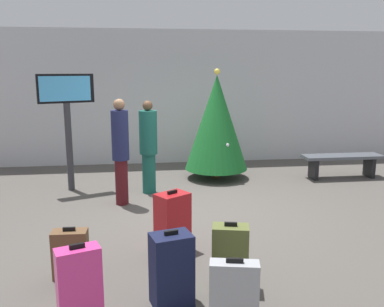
{
  "coord_description": "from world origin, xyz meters",
  "views": [
    {
      "loc": [
        -0.78,
        -6.24,
        2.21
      ],
      "look_at": [
        0.06,
        0.14,
        0.9
      ],
      "focal_mm": 38.76,
      "sensor_mm": 36.0,
      "label": 1
    }
  ],
  "objects_px": {
    "traveller_1": "(121,149)",
    "suitcase_1": "(172,270)",
    "flight_info_kiosk": "(67,109)",
    "suitcase_0": "(173,222)",
    "suitcase_2": "(230,257)",
    "holiday_tree": "(217,123)",
    "suitcase_3": "(71,254)",
    "waiting_bench": "(342,161)",
    "traveller_0": "(148,145)",
    "suitcase_5": "(234,293)",
    "suitcase_4": "(79,287)"
  },
  "relations": [
    {
      "from": "flight_info_kiosk",
      "to": "waiting_bench",
      "type": "relative_size",
      "value": 1.31
    },
    {
      "from": "suitcase_5",
      "to": "suitcase_2",
      "type": "bearing_deg",
      "value": 80.55
    },
    {
      "from": "suitcase_2",
      "to": "suitcase_5",
      "type": "bearing_deg",
      "value": -99.45
    },
    {
      "from": "suitcase_3",
      "to": "traveller_0",
      "type": "bearing_deg",
      "value": 72.92
    },
    {
      "from": "waiting_bench",
      "to": "suitcase_2",
      "type": "height_order",
      "value": "suitcase_2"
    },
    {
      "from": "suitcase_0",
      "to": "flight_info_kiosk",
      "type": "bearing_deg",
      "value": 120.08
    },
    {
      "from": "suitcase_1",
      "to": "suitcase_5",
      "type": "height_order",
      "value": "suitcase_1"
    },
    {
      "from": "traveller_1",
      "to": "suitcase_0",
      "type": "xyz_separation_m",
      "value": [
        0.69,
        -1.89,
        -0.58
      ]
    },
    {
      "from": "holiday_tree",
      "to": "traveller_1",
      "type": "relative_size",
      "value": 1.27
    },
    {
      "from": "suitcase_2",
      "to": "suitcase_4",
      "type": "distance_m",
      "value": 1.51
    },
    {
      "from": "flight_info_kiosk",
      "to": "suitcase_1",
      "type": "distance_m",
      "value": 4.52
    },
    {
      "from": "traveller_1",
      "to": "suitcase_3",
      "type": "bearing_deg",
      "value": -100.79
    },
    {
      "from": "holiday_tree",
      "to": "flight_info_kiosk",
      "type": "relative_size",
      "value": 1.04
    },
    {
      "from": "waiting_bench",
      "to": "suitcase_1",
      "type": "bearing_deg",
      "value": -132.37
    },
    {
      "from": "traveller_0",
      "to": "traveller_1",
      "type": "relative_size",
      "value": 0.96
    },
    {
      "from": "waiting_bench",
      "to": "suitcase_1",
      "type": "height_order",
      "value": "suitcase_1"
    },
    {
      "from": "suitcase_1",
      "to": "suitcase_3",
      "type": "relative_size",
      "value": 1.32
    },
    {
      "from": "holiday_tree",
      "to": "suitcase_4",
      "type": "bearing_deg",
      "value": -113.73
    },
    {
      "from": "suitcase_0",
      "to": "suitcase_5",
      "type": "xyz_separation_m",
      "value": [
        0.41,
        -1.59,
        -0.08
      ]
    },
    {
      "from": "suitcase_0",
      "to": "suitcase_4",
      "type": "bearing_deg",
      "value": -122.56
    },
    {
      "from": "holiday_tree",
      "to": "suitcase_3",
      "type": "bearing_deg",
      "value": -120.9
    },
    {
      "from": "flight_info_kiosk",
      "to": "traveller_1",
      "type": "height_order",
      "value": "flight_info_kiosk"
    },
    {
      "from": "flight_info_kiosk",
      "to": "traveller_0",
      "type": "height_order",
      "value": "flight_info_kiosk"
    },
    {
      "from": "traveller_1",
      "to": "suitcase_2",
      "type": "distance_m",
      "value": 3.17
    },
    {
      "from": "waiting_bench",
      "to": "suitcase_2",
      "type": "relative_size",
      "value": 2.31
    },
    {
      "from": "traveller_0",
      "to": "suitcase_0",
      "type": "xyz_separation_m",
      "value": [
        0.22,
        -2.49,
        -0.52
      ]
    },
    {
      "from": "waiting_bench",
      "to": "traveller_0",
      "type": "distance_m",
      "value": 4.06
    },
    {
      "from": "holiday_tree",
      "to": "traveller_0",
      "type": "relative_size",
      "value": 1.33
    },
    {
      "from": "suitcase_4",
      "to": "suitcase_5",
      "type": "height_order",
      "value": "suitcase_4"
    },
    {
      "from": "suitcase_5",
      "to": "traveller_0",
      "type": "bearing_deg",
      "value": 98.67
    },
    {
      "from": "suitcase_2",
      "to": "suitcase_3",
      "type": "height_order",
      "value": "suitcase_2"
    },
    {
      "from": "suitcase_5",
      "to": "waiting_bench",
      "type": "bearing_deg",
      "value": 53.96
    },
    {
      "from": "suitcase_2",
      "to": "suitcase_4",
      "type": "height_order",
      "value": "suitcase_4"
    },
    {
      "from": "holiday_tree",
      "to": "suitcase_0",
      "type": "relative_size",
      "value": 2.91
    },
    {
      "from": "suitcase_3",
      "to": "suitcase_4",
      "type": "height_order",
      "value": "suitcase_4"
    },
    {
      "from": "flight_info_kiosk",
      "to": "suitcase_3",
      "type": "relative_size",
      "value": 3.78
    },
    {
      "from": "suitcase_2",
      "to": "holiday_tree",
      "type": "bearing_deg",
      "value": 81.11
    },
    {
      "from": "traveller_1",
      "to": "suitcase_3",
      "type": "height_order",
      "value": "traveller_1"
    },
    {
      "from": "waiting_bench",
      "to": "suitcase_0",
      "type": "relative_size",
      "value": 2.13
    },
    {
      "from": "flight_info_kiosk",
      "to": "suitcase_0",
      "type": "relative_size",
      "value": 2.78
    },
    {
      "from": "suitcase_0",
      "to": "suitcase_4",
      "type": "distance_m",
      "value": 1.73
    },
    {
      "from": "traveller_1",
      "to": "suitcase_1",
      "type": "distance_m",
      "value": 3.22
    },
    {
      "from": "flight_info_kiosk",
      "to": "suitcase_2",
      "type": "xyz_separation_m",
      "value": [
        2.16,
        -3.84,
        -1.18
      ]
    },
    {
      "from": "holiday_tree",
      "to": "traveller_1",
      "type": "bearing_deg",
      "value": -141.9
    },
    {
      "from": "holiday_tree",
      "to": "traveller_0",
      "type": "bearing_deg",
      "value": -148.29
    },
    {
      "from": "suitcase_4",
      "to": "suitcase_3",
      "type": "bearing_deg",
      "value": 103.37
    },
    {
      "from": "waiting_bench",
      "to": "suitcase_2",
      "type": "bearing_deg",
      "value": -129.08
    },
    {
      "from": "flight_info_kiosk",
      "to": "traveller_0",
      "type": "relative_size",
      "value": 1.27
    },
    {
      "from": "waiting_bench",
      "to": "traveller_1",
      "type": "xyz_separation_m",
      "value": [
        -4.46,
        -1.14,
        0.57
      ]
    },
    {
      "from": "traveller_0",
      "to": "suitcase_3",
      "type": "relative_size",
      "value": 2.97
    }
  ]
}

